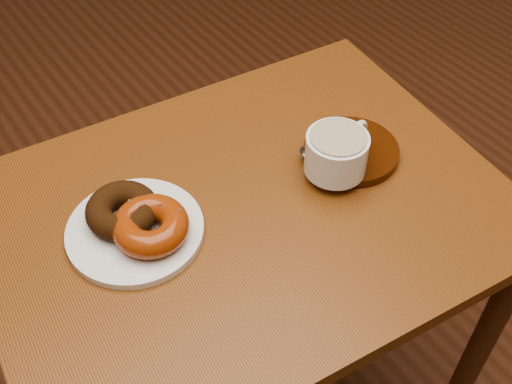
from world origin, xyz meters
TOP-DOWN VIEW (x-y plane):
  - cafe_table at (0.27, 0.18)m, footprint 0.85×0.68m
  - donut_plate at (0.11, 0.23)m, footprint 0.27×0.27m
  - donut_cinnamon at (0.10, 0.26)m, footprint 0.12×0.12m
  - donut_caramel at (0.12, 0.20)m, footprint 0.13×0.13m
  - saucer at (0.48, 0.17)m, footprint 0.21×0.21m
  - coffee_cup at (0.42, 0.15)m, footprint 0.13×0.10m
  - teaspoon at (0.41, 0.19)m, footprint 0.02×0.11m

SIDE VIEW (x-z plane):
  - cafe_table at x=0.27m, z-range 0.25..1.00m
  - donut_plate at x=0.11m, z-range 0.75..0.76m
  - saucer at x=0.48m, z-range 0.75..0.76m
  - teaspoon at x=0.41m, z-range 0.76..0.77m
  - donut_cinnamon at x=0.10m, z-range 0.76..0.80m
  - donut_caramel at x=0.12m, z-range 0.76..0.80m
  - coffee_cup at x=0.42m, z-range 0.76..0.83m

